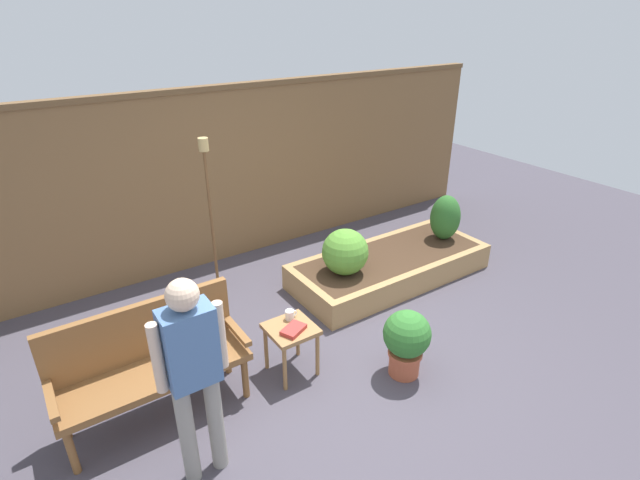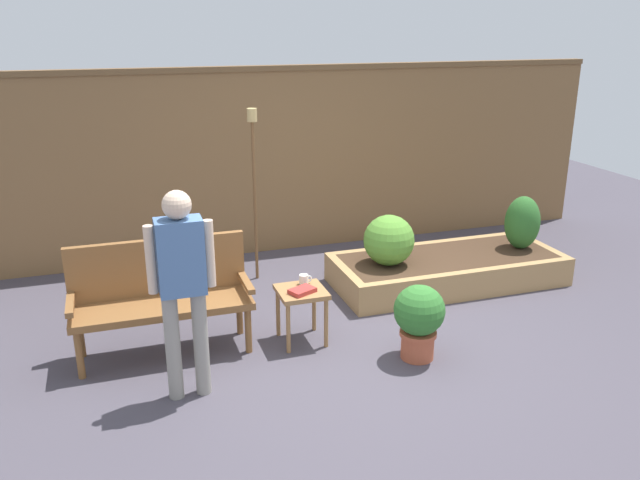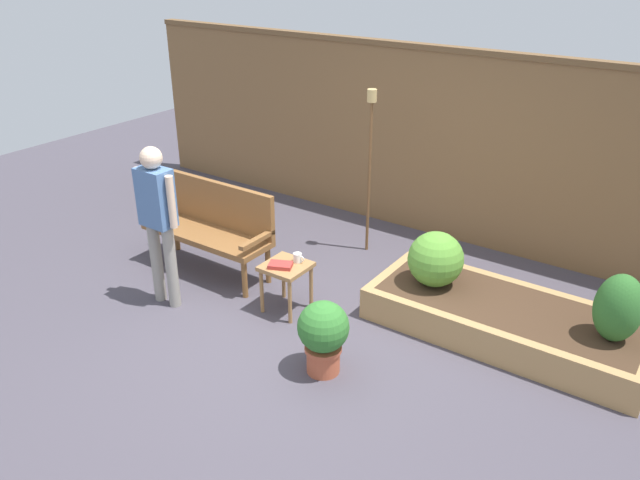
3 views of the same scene
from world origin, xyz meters
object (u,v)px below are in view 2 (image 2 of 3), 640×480
object	(u,v)px
book_on_table	(302,291)
person_by_bench	(182,278)
garden_bench	(160,289)
cup_on_table	(304,279)
side_table	(301,299)
tiki_torch	(254,166)
shrub_far_corner	(522,223)
shrub_near_bench	(389,240)
potted_boxwood	(419,317)

from	to	relation	value
book_on_table	person_by_bench	world-z (taller)	person_by_bench
garden_bench	cup_on_table	world-z (taller)	garden_bench
side_table	tiki_torch	bearing A→B (deg)	91.46
cup_on_table	shrub_far_corner	world-z (taller)	shrub_far_corner
person_by_bench	cup_on_table	bearing A→B (deg)	31.15
garden_bench	person_by_bench	distance (m)	0.88
shrub_near_bench	shrub_far_corner	distance (m)	1.55
potted_boxwood	tiki_torch	xyz separation A→B (m)	(-0.85, 2.11, 0.86)
side_table	shrub_near_bench	size ratio (longest dim) A/B	0.94
side_table	potted_boxwood	distance (m)	1.00
side_table	tiki_torch	xyz separation A→B (m)	(-0.04, 1.53, 0.83)
person_by_bench	shrub_far_corner	bearing A→B (deg)	19.25
shrub_far_corner	person_by_bench	bearing A→B (deg)	-160.75
side_table	cup_on_table	world-z (taller)	cup_on_table
garden_bench	book_on_table	xyz separation A→B (m)	(1.13, -0.29, -0.05)
book_on_table	potted_boxwood	world-z (taller)	potted_boxwood
cup_on_table	shrub_near_bench	distance (m)	1.26
shrub_far_corner	tiki_torch	size ratio (longest dim) A/B	0.32
garden_bench	shrub_far_corner	distance (m)	3.86
garden_bench	person_by_bench	size ratio (longest dim) A/B	0.92
side_table	shrub_near_bench	bearing A→B (deg)	33.36
tiki_torch	potted_boxwood	bearing A→B (deg)	-67.92
potted_boxwood	shrub_far_corner	distance (m)	2.31
garden_bench	shrub_near_bench	distance (m)	2.34
side_table	shrub_far_corner	xyz separation A→B (m)	(2.69, 0.75, 0.19)
side_table	potted_boxwood	size ratio (longest dim) A/B	0.76
cup_on_table	shrub_far_corner	distance (m)	2.71
cup_on_table	person_by_bench	bearing A→B (deg)	-148.85
cup_on_table	side_table	bearing A→B (deg)	-118.20
cup_on_table	tiki_torch	size ratio (longest dim) A/B	0.06
tiki_torch	shrub_far_corner	bearing A→B (deg)	-15.89
side_table	shrub_far_corner	bearing A→B (deg)	15.57
person_by_bench	book_on_table	bearing A→B (deg)	25.42
side_table	cup_on_table	bearing A→B (deg)	61.80
book_on_table	tiki_torch	bearing A→B (deg)	66.69
tiki_torch	person_by_bench	distance (m)	2.32
garden_bench	book_on_table	distance (m)	1.16
potted_boxwood	shrub_near_bench	xyz separation A→B (m)	(0.32, 1.33, 0.19)
side_table	book_on_table	size ratio (longest dim) A/B	2.27
shrub_far_corner	side_table	bearing A→B (deg)	-164.43
potted_boxwood	shrub_far_corner	xyz separation A→B (m)	(1.88, 1.33, 0.22)
shrub_far_corner	person_by_bench	distance (m)	3.96
garden_bench	tiki_torch	size ratio (longest dim) A/B	0.80
side_table	person_by_bench	distance (m)	1.28
shrub_near_bench	potted_boxwood	bearing A→B (deg)	-103.73
shrub_near_bench	tiki_torch	world-z (taller)	tiki_torch
garden_bench	potted_boxwood	bearing A→B (deg)	-22.42
garden_bench	side_table	bearing A→B (deg)	-11.31
cup_on_table	shrub_near_bench	xyz separation A→B (m)	(1.08, 0.64, 0.03)
shrub_near_bench	person_by_bench	xyz separation A→B (m)	(-2.17, -1.30, 0.38)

